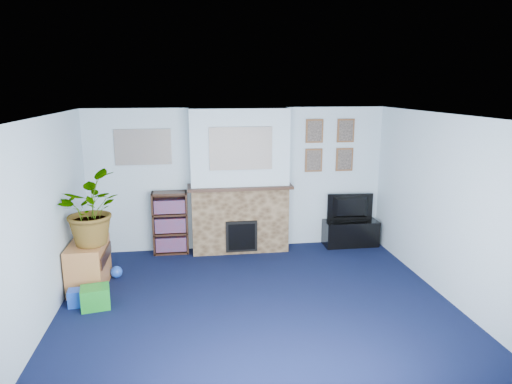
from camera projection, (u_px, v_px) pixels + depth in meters
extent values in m
cube|color=black|center=(258.00, 305.00, 5.84)|extent=(5.00, 4.50, 0.01)
cube|color=white|center=(258.00, 116.00, 5.30)|extent=(5.00, 4.50, 0.01)
cube|color=silver|center=(238.00, 179.00, 7.74)|extent=(5.00, 0.04, 2.40)
cube|color=silver|center=(302.00, 298.00, 3.40)|extent=(5.00, 0.04, 2.40)
cube|color=silver|center=(42.00, 224.00, 5.22)|extent=(0.04, 4.50, 2.40)
cube|color=silver|center=(448.00, 208.00, 5.91)|extent=(0.04, 4.50, 2.40)
cube|color=brown|center=(240.00, 219.00, 7.69)|extent=(1.60, 0.40, 1.10)
cube|color=brown|center=(239.00, 149.00, 7.42)|extent=(1.60, 0.40, 1.30)
cube|color=brown|center=(240.00, 186.00, 7.53)|extent=(1.72, 0.50, 0.05)
cube|color=brown|center=(241.00, 236.00, 7.54)|extent=(0.52, 0.08, 0.52)
cube|color=brown|center=(242.00, 237.00, 7.50)|extent=(0.44, 0.02, 0.44)
cube|color=gray|center=(241.00, 148.00, 7.21)|extent=(1.00, 0.03, 0.68)
cube|color=gray|center=(143.00, 147.00, 7.38)|extent=(0.90, 0.03, 0.58)
cube|color=brown|center=(314.00, 131.00, 7.72)|extent=(0.30, 0.03, 0.40)
cube|color=brown|center=(346.00, 131.00, 7.79)|extent=(0.30, 0.03, 0.40)
cube|color=brown|center=(314.00, 160.00, 7.83)|extent=(0.30, 0.03, 0.40)
cube|color=brown|center=(344.00, 160.00, 7.91)|extent=(0.30, 0.03, 0.40)
cube|color=black|center=(350.00, 233.00, 8.02)|extent=(0.94, 0.39, 0.44)
imported|color=black|center=(351.00, 208.00, 7.93)|extent=(0.81, 0.15, 0.47)
cube|color=black|center=(171.00, 220.00, 7.71)|extent=(0.58, 0.02, 1.05)
cube|color=black|center=(154.00, 223.00, 7.55)|extent=(0.03, 0.28, 1.05)
cube|color=black|center=(187.00, 222.00, 7.62)|extent=(0.03, 0.28, 1.05)
cube|color=black|center=(172.00, 252.00, 7.70)|extent=(0.56, 0.28, 0.03)
cube|color=black|center=(171.00, 233.00, 7.62)|extent=(0.56, 0.28, 0.03)
cube|color=black|center=(170.00, 214.00, 7.55)|extent=(0.56, 0.28, 0.03)
cube|color=black|center=(169.00, 193.00, 7.47)|extent=(0.56, 0.28, 0.03)
cube|color=black|center=(171.00, 243.00, 7.65)|extent=(0.50, 0.22, 0.24)
cube|color=black|center=(171.00, 224.00, 7.58)|extent=(0.50, 0.22, 0.24)
cube|color=black|center=(170.00, 206.00, 7.51)|extent=(0.50, 0.22, 0.22)
cube|color=#B06C38|center=(89.00, 263.00, 6.32)|extent=(0.46, 0.83, 0.65)
imported|color=#26661E|center=(87.00, 209.00, 6.10)|extent=(1.02, 1.09, 0.97)
cube|color=gold|center=(239.00, 181.00, 7.49)|extent=(0.11, 0.06, 0.15)
cylinder|color=#B2BFC6|center=(254.00, 180.00, 7.52)|extent=(0.05, 0.05, 0.16)
sphere|color=gray|center=(206.00, 182.00, 7.41)|extent=(0.12, 0.12, 0.12)
cylinder|color=blue|center=(278.00, 181.00, 7.58)|extent=(0.06, 0.06, 0.11)
cube|color=#198C26|center=(95.00, 297.00, 5.75)|extent=(0.39, 0.34, 0.28)
sphere|color=blue|center=(116.00, 272.00, 6.68)|extent=(0.17, 0.17, 0.17)
cube|color=blue|center=(76.00, 298.00, 5.81)|extent=(0.20, 0.20, 0.22)
cylinder|color=orange|center=(81.00, 291.00, 6.08)|extent=(0.32, 0.14, 0.18)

